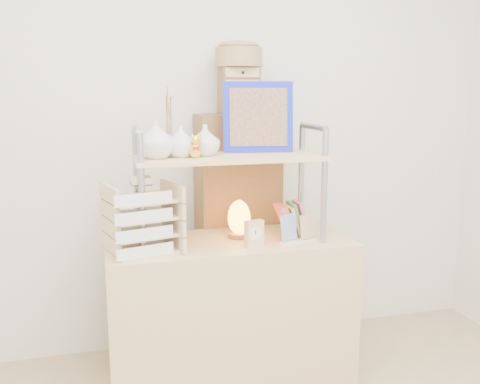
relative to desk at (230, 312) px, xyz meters
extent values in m
cube|color=silver|center=(0.00, 0.50, 0.93)|extent=(3.40, 0.02, 2.60)
cube|color=tan|center=(0.00, 0.00, 0.00)|extent=(1.20, 0.50, 0.75)
cube|color=brown|center=(0.14, 0.37, 0.30)|extent=(0.46, 0.26, 1.35)
cylinder|color=#8F969C|center=(-0.43, -0.15, 0.65)|extent=(0.03, 0.03, 0.55)
cylinder|color=#8F969C|center=(-0.43, 0.15, 0.65)|extent=(0.03, 0.03, 0.55)
cylinder|color=#8F969C|center=(-0.43, 0.00, 0.93)|extent=(0.03, 0.30, 0.03)
cylinder|color=#8F969C|center=(0.43, -0.15, 0.65)|extent=(0.03, 0.03, 0.55)
cylinder|color=#8F969C|center=(0.43, 0.15, 0.65)|extent=(0.03, 0.03, 0.55)
cylinder|color=#8F969C|center=(0.43, 0.00, 0.93)|extent=(0.03, 0.30, 0.03)
cube|color=tan|center=(0.00, 0.00, 0.79)|extent=(0.90, 0.34, 0.02)
imported|color=silver|center=(-0.35, -0.02, 0.88)|extent=(0.17, 0.17, 0.17)
imported|color=silver|center=(-0.23, 0.00, 0.87)|extent=(0.14, 0.14, 0.15)
imported|color=silver|center=(-0.11, 0.02, 0.87)|extent=(0.14, 0.14, 0.15)
cylinder|color=#295FB2|center=(-0.27, 0.12, 0.85)|extent=(0.07, 0.07, 0.10)
cube|color=#131DB8|center=(0.17, 0.10, 0.97)|extent=(0.35, 0.11, 0.35)
cube|color=#523225|center=(0.17, 0.09, 0.97)|extent=(0.29, 0.08, 0.29)
cube|color=#D95F7B|center=(0.37, 0.00, 0.46)|extent=(0.06, 0.12, 0.17)
cube|color=#5EA351|center=(0.35, 0.02, 0.46)|extent=(0.06, 0.12, 0.17)
cube|color=tan|center=(0.33, 0.00, 0.46)|extent=(0.07, 0.13, 0.17)
cube|color=orange|center=(0.31, 0.02, 0.46)|extent=(0.07, 0.14, 0.16)
cube|color=#D95F7B|center=(0.28, 0.00, 0.46)|extent=(0.08, 0.14, 0.16)
cube|color=tan|center=(-0.43, -0.05, 0.38)|extent=(0.34, 0.33, 0.01)
cube|color=white|center=(-0.43, -0.18, 0.41)|extent=(0.26, 0.08, 0.05)
cube|color=tan|center=(-0.43, -0.05, 0.46)|extent=(0.34, 0.33, 0.01)
cube|color=white|center=(-0.43, -0.18, 0.49)|extent=(0.26, 0.08, 0.05)
cube|color=tan|center=(-0.43, -0.05, 0.54)|extent=(0.34, 0.33, 0.01)
cube|color=white|center=(-0.43, -0.18, 0.57)|extent=(0.26, 0.08, 0.05)
cube|color=tan|center=(-0.43, -0.05, 0.62)|extent=(0.34, 0.33, 0.01)
cube|color=white|center=(-0.43, -0.18, 0.64)|extent=(0.26, 0.08, 0.05)
cube|color=beige|center=(-0.43, -0.07, 0.71)|extent=(0.09, 0.09, 0.03)
cylinder|color=brown|center=(0.06, 0.04, 0.39)|extent=(0.11, 0.11, 0.02)
ellipsoid|color=orange|center=(0.06, 0.04, 0.48)|extent=(0.13, 0.12, 0.17)
cube|color=tan|center=(0.09, -0.13, 0.44)|extent=(0.10, 0.06, 0.13)
cylinder|color=white|center=(0.09, -0.15, 0.44)|extent=(0.06, 0.02, 0.06)
cube|color=white|center=(0.32, -0.10, 0.38)|extent=(0.20, 0.11, 0.01)
cube|color=#215097|center=(0.27, -0.10, 0.45)|extent=(0.09, 0.05, 0.13)
cube|color=tan|center=(0.37, -0.09, 0.44)|extent=(0.09, 0.05, 0.12)
cube|color=brown|center=(0.14, 0.35, 1.10)|extent=(0.20, 0.15, 0.25)
cube|color=tan|center=(0.14, 0.27, 1.01)|extent=(0.18, 0.01, 0.05)
cube|color=tan|center=(0.14, 0.27, 1.07)|extent=(0.18, 0.01, 0.05)
cube|color=tan|center=(0.14, 0.27, 1.13)|extent=(0.18, 0.01, 0.05)
cube|color=tan|center=(0.14, 0.27, 1.19)|extent=(0.18, 0.01, 0.05)
cylinder|color=olive|center=(0.14, 0.35, 1.28)|extent=(0.25, 0.25, 0.10)
camera|label=1|loc=(-0.60, -2.47, 1.11)|focal=40.00mm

